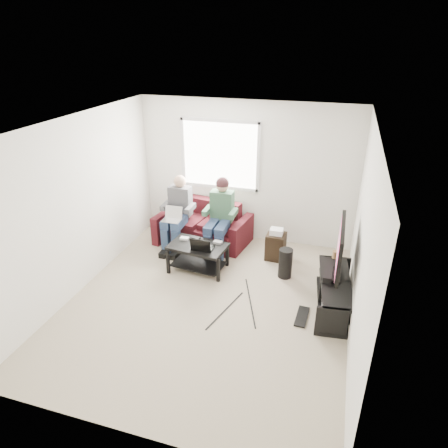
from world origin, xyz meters
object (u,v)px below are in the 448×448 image
Objects in this scene: coffee_table at (198,251)px; subwoofer at (285,263)px; tv at (340,248)px; tv_stand at (334,295)px; end_table at (276,245)px; sofa at (204,227)px.

subwoofer reaches higher than coffee_table.
coffee_table is 2.31m from tv.
tv_stand is 2.47× the size of end_table.
sofa is at bearing 103.91° from coffee_table.
end_table is (1.42, -0.24, -0.04)m from sofa.
coffee_table is 1.44m from subwoofer.
coffee_table reaches higher than tv_stand.
end_table reaches higher than subwoofer.
tv reaches higher than tv_stand.
end_table reaches higher than coffee_table.
tv_stand is 2.84× the size of subwoofer.
tv_stand is 1.55m from end_table.
sofa reaches higher than tv_stand.
tv reaches higher than subwoofer.
coffee_table is 1.72× the size of end_table.
subwoofer reaches higher than tv_stand.
end_table is at bearing 132.58° from tv_stand.
tv_stand is at bearing -29.21° from sofa.
sofa is 1.44m from end_table.
tv_stand is at bearing -88.53° from tv.
subwoofer is (-0.79, 0.50, -0.67)m from tv.
end_table is at bearing 115.16° from subwoofer.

